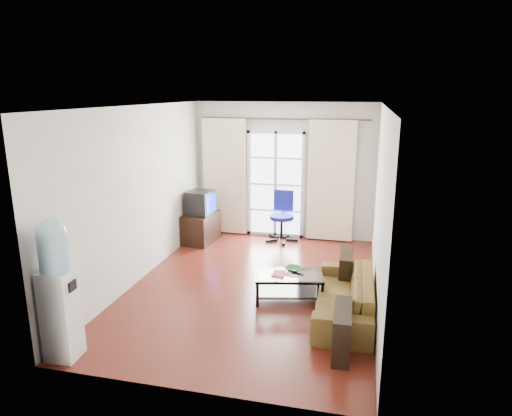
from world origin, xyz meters
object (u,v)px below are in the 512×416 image
(coffee_table, at_px, (289,283))
(tv_stand, at_px, (201,228))
(sofa, at_px, (344,295))
(task_chair, at_px, (282,226))
(crt_tv, at_px, (200,202))
(water_cooler, at_px, (58,287))

(coffee_table, height_order, tv_stand, tv_stand)
(sofa, bearing_deg, coffee_table, -109.60)
(tv_stand, relative_size, task_chair, 0.80)
(sofa, xyz_separation_m, coffee_table, (-0.79, 0.26, -0.02))
(coffee_table, distance_m, tv_stand, 3.02)
(crt_tv, bearing_deg, sofa, -31.67)
(tv_stand, distance_m, task_chair, 1.61)
(sofa, xyz_separation_m, water_cooler, (-3.00, -1.75, 0.57))
(coffee_table, bearing_deg, crt_tv, 134.69)
(task_chair, relative_size, water_cooler, 0.61)
(crt_tv, bearing_deg, tv_stand, 102.70)
(coffee_table, bearing_deg, water_cooler, -137.59)
(crt_tv, bearing_deg, task_chair, 25.13)
(task_chair, bearing_deg, coffee_table, -78.07)
(sofa, distance_m, coffee_table, 0.83)
(tv_stand, xyz_separation_m, task_chair, (1.54, 0.46, 0.00))
(sofa, height_order, task_chair, task_chair)
(tv_stand, bearing_deg, task_chair, 22.83)
(sofa, relative_size, tv_stand, 2.38)
(sofa, height_order, water_cooler, water_cooler)
(crt_tv, height_order, water_cooler, water_cooler)
(tv_stand, distance_m, water_cooler, 4.20)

